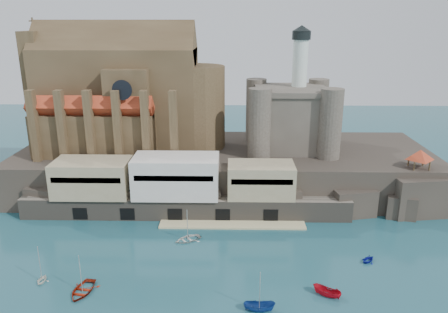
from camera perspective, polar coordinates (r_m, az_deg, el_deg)
ground at (r=75.48m, az=-0.51°, el=-15.03°), size 300.00×300.00×0.00m
promontory at (r=109.01m, az=-0.02°, el=-1.60°), size 100.00×36.00×10.00m
quay at (r=94.09m, az=-6.34°, el=-4.14°), size 70.00×12.00×13.05m
church at (r=110.20m, az=-12.65°, el=7.43°), size 47.00×25.93×30.51m
castle_keep at (r=107.97m, az=8.70°, el=5.39°), size 21.20×21.20×29.30m
rock_outcrop at (r=104.62m, az=23.67°, el=-4.51°), size 14.50×10.50×8.70m
pavilion at (r=102.05m, az=24.22°, el=0.07°), size 6.40×6.40×5.40m
boat_0 at (r=74.50m, az=-17.99°, el=-16.48°), size 4.43×1.87×6.01m
boat_2 at (r=67.70m, az=4.62°, el=-19.40°), size 1.88×1.84×4.66m
boat_4 at (r=79.16m, az=-22.64°, el=-14.85°), size 2.49×1.56×2.84m
boat_5 at (r=72.14m, az=13.25°, el=-17.27°), size 2.33×2.32×4.48m
boat_6 at (r=85.71m, az=-4.76°, el=-10.83°), size 2.93×3.77×5.28m
boat_7 at (r=82.63m, az=18.28°, el=-12.90°), size 2.93×3.03×3.04m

